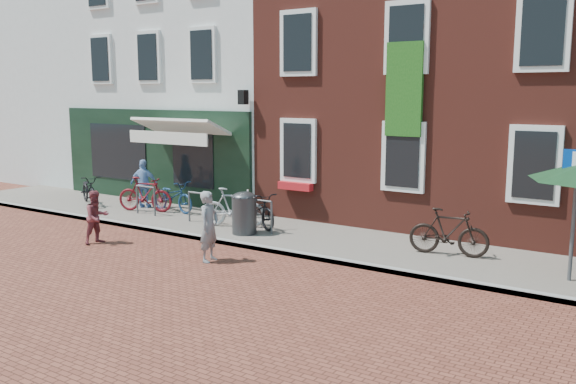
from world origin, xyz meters
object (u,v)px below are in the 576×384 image
Objects in this scene: bicycle_2 at (173,196)px; litter_bin at (244,211)px; parking_sign at (576,188)px; bicycle_0 at (89,190)px; bicycle_5 at (449,232)px; bicycle_3 at (233,207)px; boy at (97,217)px; bicycle_1 at (145,194)px; woman at (209,226)px; bicycle_4 at (257,209)px; cafe_person at (144,184)px.

litter_bin is at bearing -99.59° from bicycle_2.
litter_bin is 7.43m from parking_sign.
bicycle_5 is at bearing -60.87° from bicycle_0.
boy is at bearing 123.12° from bicycle_3.
boy is at bearing -171.31° from bicycle_1.
bicycle_1 is (2.33, 0.12, 0.05)m from bicycle_0.
boy is 0.75× the size of bicycle_1.
bicycle_2 is 8.33m from bicycle_5.
woman is 7.62m from bicycle_0.
parking_sign is 13.85m from bicycle_0.
bicycle_1 reaches higher than bicycle_2.
bicycle_3 is 0.97× the size of bicycle_4.
bicycle_4 is at bearing 80.97° from bicycle_5.
bicycle_1 is 0.81m from bicycle_2.
litter_bin reaches higher than bicycle_4.
bicycle_0 is at bearing 74.16° from bicycle_1.
bicycle_4 is 5.06m from bicycle_5.
litter_bin is 0.66× the size of bicycle_5.
bicycle_1 is at bearing 62.72° from bicycle_3.
bicycle_0 is at bearing 63.17° from boy.
bicycle_4 is at bearing -26.79° from boy.
bicycle_5 is (8.32, -0.32, 0.05)m from bicycle_2.
bicycle_5 is (5.06, -0.02, 0.05)m from bicycle_4.
bicycle_4 is 1.03× the size of bicycle_5.
parking_sign is 10.30m from boy.
bicycle_1 is at bearing 117.28° from bicycle_4.
parking_sign is at bearing 2.24° from litter_bin.
bicycle_3 is (5.74, -0.07, 0.05)m from bicycle_0.
boy reaches higher than bicycle_3.
bicycle_4 is (3.27, -0.30, 0.00)m from bicycle_2.
bicycle_3 is 5.59m from bicycle_5.
boy is 0.75× the size of bicycle_5.
parking_sign is 1.58× the size of bicycle_4.
bicycle_0 and bicycle_4 have the same top height.
boy is at bearing 85.54° from woman.
woman reaches higher than bicycle_2.
bicycle_0 is (-13.79, 0.25, -1.27)m from parking_sign.
bicycle_5 is at bearing 9.05° from litter_bin.
bicycle_1 is (-4.13, 0.65, -0.07)m from litter_bin.
litter_bin reaches higher than bicycle_5.
parking_sign reaches higher than litter_bin.
bicycle_2 is (-4.15, 3.20, -0.20)m from woman.
parking_sign reaches higher than bicycle_4.
bicycle_1 is (-4.82, 2.76, -0.15)m from woman.
litter_bin is 0.76× the size of cafe_person.
woman is 0.89× the size of bicycle_1.
bicycle_4 is (6.27, 0.26, 0.00)m from bicycle_0.
bicycle_4 is at bearing -59.69° from bicycle_0.
woman is 0.89× the size of bicycle_3.
boy reaches higher than litter_bin.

